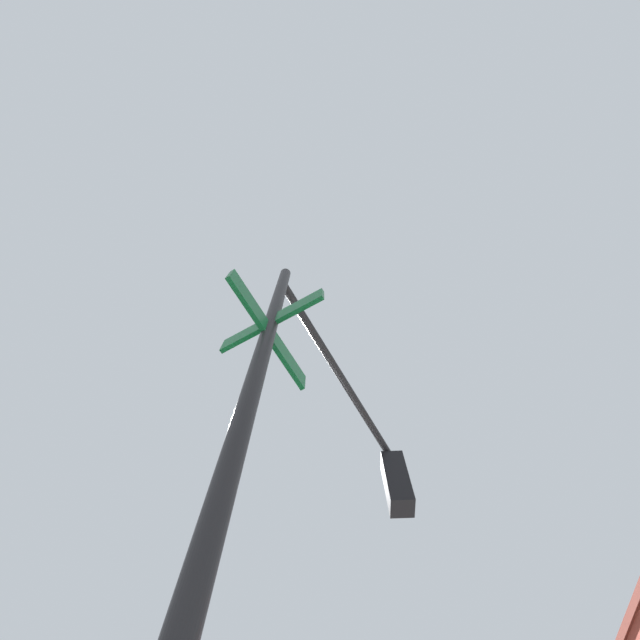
% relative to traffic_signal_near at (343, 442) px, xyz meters
% --- Properties ---
extents(traffic_signal_near, '(1.85, 3.18, 5.77)m').
position_rel_traffic_signal_near_xyz_m(traffic_signal_near, '(0.00, 0.00, 0.00)').
color(traffic_signal_near, black).
rests_on(traffic_signal_near, ground_plane).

